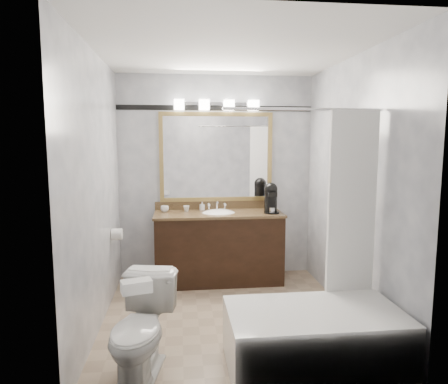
{
  "coord_description": "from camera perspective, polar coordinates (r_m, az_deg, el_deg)",
  "views": [
    {
      "loc": [
        -0.46,
        -3.66,
        1.7
      ],
      "look_at": [
        -0.01,
        0.35,
        1.18
      ],
      "focal_mm": 32.0,
      "sensor_mm": 36.0,
      "label": 1
    }
  ],
  "objects": [
    {
      "name": "cup_left",
      "position": [
        4.86,
        -8.47,
        -2.4
      ],
      "size": [
        0.12,
        0.12,
        0.08
      ],
      "primitive_type": "imported",
      "rotation": [
        0.0,
        0.0,
        -0.32
      ],
      "color": "white",
      "rests_on": "vanity"
    },
    {
      "name": "coffee_maker",
      "position": [
        4.78,
        6.71,
        -0.74
      ],
      "size": [
        0.19,
        0.23,
        0.36
      ],
      "rotation": [
        0.0,
        0.0,
        -0.03
      ],
      "color": "black",
      "rests_on": "vanity"
    },
    {
      "name": "tissue_box",
      "position": [
        2.72,
        -12.4,
        -13.01
      ],
      "size": [
        0.22,
        0.16,
        0.08
      ],
      "primitive_type": "cube",
      "rotation": [
        0.0,
        0.0,
        0.29
      ],
      "color": "white",
      "rests_on": "toilet"
    },
    {
      "name": "tp_roll",
      "position": [
        4.49,
        -15.05,
        -5.83
      ],
      "size": [
        0.11,
        0.12,
        0.12
      ],
      "primitive_type": "cylinder",
      "rotation": [
        0.0,
        1.57,
        0.0
      ],
      "color": "white",
      "rests_on": "room"
    },
    {
      "name": "room",
      "position": [
        3.71,
        0.74,
        0.34
      ],
      "size": [
        2.42,
        2.62,
        2.52
      ],
      "color": "gray",
      "rests_on": "ground"
    },
    {
      "name": "soap_bottle_a",
      "position": [
        4.94,
        -3.15,
        -2.0
      ],
      "size": [
        0.06,
        0.06,
        0.11
      ],
      "primitive_type": "imported",
      "rotation": [
        0.0,
        0.0,
        0.4
      ],
      "color": "white",
      "rests_on": "vanity"
    },
    {
      "name": "cup_right",
      "position": [
        4.87,
        -5.4,
        -2.36
      ],
      "size": [
        0.09,
        0.09,
        0.07
      ],
      "primitive_type": "imported",
      "rotation": [
        0.0,
        0.0,
        -0.25
      ],
      "color": "white",
      "rests_on": "vanity"
    },
    {
      "name": "bathtub",
      "position": [
        3.26,
        13.05,
        -18.69
      ],
      "size": [
        1.3,
        0.75,
        1.96
      ],
      "color": "white",
      "rests_on": "ground"
    },
    {
      "name": "mirror",
      "position": [
        4.97,
        -1.11,
        5.0
      ],
      "size": [
        1.4,
        0.04,
        1.1
      ],
      "color": "tan",
      "rests_on": "room"
    },
    {
      "name": "accent_stripe",
      "position": [
        4.99,
        -1.13,
        11.9
      ],
      "size": [
        2.4,
        0.01,
        0.06
      ],
      "primitive_type": "cube",
      "color": "black",
      "rests_on": "room"
    },
    {
      "name": "vanity",
      "position": [
        4.86,
        -0.78,
        -7.69
      ],
      "size": [
        1.53,
        0.58,
        0.97
      ],
      "color": "black",
      "rests_on": "ground"
    },
    {
      "name": "vanity_light_bar",
      "position": [
        4.93,
        -1.06,
        12.35
      ],
      "size": [
        1.02,
        0.14,
        0.12
      ],
      "color": "silver",
      "rests_on": "room"
    },
    {
      "name": "soap_bar",
      "position": [
        4.89,
        -0.33,
        -2.57
      ],
      "size": [
        0.08,
        0.07,
        0.02
      ],
      "primitive_type": "cube",
      "rotation": [
        0.0,
        0.0,
        -0.38
      ],
      "color": "beige",
      "rests_on": "vanity"
    },
    {
      "name": "toilet",
      "position": [
        3.07,
        -11.75,
        -18.68
      ],
      "size": [
        0.54,
        0.78,
        0.72
      ],
      "primitive_type": "imported",
      "rotation": [
        0.0,
        0.0,
        -0.2
      ],
      "color": "white",
      "rests_on": "ground"
    }
  ]
}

